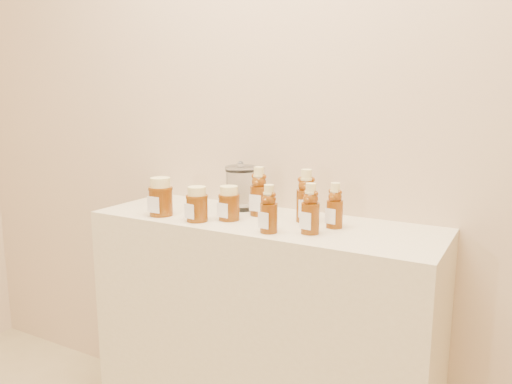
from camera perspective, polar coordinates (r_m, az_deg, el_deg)
The scene contains 11 objects.
wall_back at distance 1.82m, azimuth 3.83°, elevation 12.07°, with size 3.50×0.02×2.70m, color #CBAD89.
display_table at distance 1.85m, azimuth 0.68°, elevation -16.80°, with size 1.20×0.40×0.90m, color #C8BA92.
bear_bottle_back_left at distance 1.74m, azimuth 0.33°, elevation 0.45°, with size 0.07×0.07×0.19m, color #592707, non-canonical shape.
bear_bottle_back_mid at distance 1.66m, azimuth 5.74°, elevation -0.03°, with size 0.07×0.07×0.20m, color #592707, non-canonical shape.
bear_bottle_back_right at distance 1.59m, azimuth 9.01°, elevation -1.19°, with size 0.06×0.06×0.16m, color #592707, non-canonical shape.
bear_bottle_front_left at distance 1.52m, azimuth 1.48°, elevation -1.57°, with size 0.06×0.06×0.17m, color #592707, non-canonical shape.
bear_bottle_front_right at distance 1.51m, azimuth 6.25°, elevation -1.52°, with size 0.06×0.06×0.18m, color #592707, non-canonical shape.
honey_jar_left at distance 1.77m, azimuth -10.83°, elevation -0.52°, with size 0.09×0.09×0.13m, color #592707, non-canonical shape.
honey_jar_back at distance 1.68m, azimuth -3.10°, elevation -1.27°, with size 0.07×0.07×0.12m, color #592707, non-canonical shape.
honey_jar_front at distance 1.67m, azimuth -6.75°, elevation -1.37°, with size 0.07×0.07×0.12m, color #592707, non-canonical shape.
glass_canister at distance 1.83m, azimuth -1.77°, elevation 0.69°, with size 0.11×0.11×0.17m, color white, non-canonical shape.
Camera 1 is at (0.79, 0.11, 1.31)m, focal length 35.00 mm.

